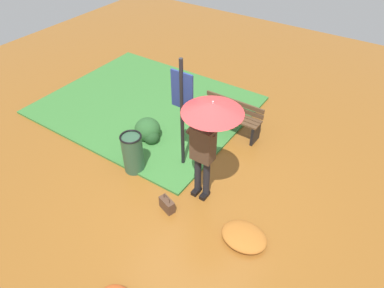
{
  "coord_description": "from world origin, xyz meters",
  "views": [
    {
      "loc": [
        2.29,
        -3.52,
        4.74
      ],
      "look_at": [
        -0.31,
        0.37,
        0.85
      ],
      "focal_mm": 32.11,
      "sensor_mm": 36.0,
      "label": 1
    }
  ],
  "objects_px": {
    "handbag": "(167,204)",
    "trash_bin": "(133,153)",
    "info_sign_post": "(182,103)",
    "park_bench": "(231,116)",
    "person_with_umbrella": "(208,127)"
  },
  "relations": [
    {
      "from": "person_with_umbrella",
      "to": "park_bench",
      "type": "height_order",
      "value": "person_with_umbrella"
    },
    {
      "from": "person_with_umbrella",
      "to": "handbag",
      "type": "relative_size",
      "value": 5.53
    },
    {
      "from": "trash_bin",
      "to": "person_with_umbrella",
      "type": "bearing_deg",
      "value": 7.46
    },
    {
      "from": "handbag",
      "to": "park_bench",
      "type": "bearing_deg",
      "value": 94.24
    },
    {
      "from": "handbag",
      "to": "park_bench",
      "type": "height_order",
      "value": "park_bench"
    },
    {
      "from": "person_with_umbrella",
      "to": "park_bench",
      "type": "relative_size",
      "value": 1.46
    },
    {
      "from": "handbag",
      "to": "park_bench",
      "type": "distance_m",
      "value": 2.63
    },
    {
      "from": "handbag",
      "to": "trash_bin",
      "type": "bearing_deg",
      "value": 157.99
    },
    {
      "from": "person_with_umbrella",
      "to": "info_sign_post",
      "type": "distance_m",
      "value": 0.94
    },
    {
      "from": "handbag",
      "to": "info_sign_post",
      "type": "bearing_deg",
      "value": 111.14
    },
    {
      "from": "person_with_umbrella",
      "to": "info_sign_post",
      "type": "bearing_deg",
      "value": 150.64
    },
    {
      "from": "person_with_umbrella",
      "to": "handbag",
      "type": "height_order",
      "value": "person_with_umbrella"
    },
    {
      "from": "info_sign_post",
      "to": "trash_bin",
      "type": "xyz_separation_m",
      "value": [
        -0.71,
        -0.66,
        -1.03
      ]
    },
    {
      "from": "trash_bin",
      "to": "park_bench",
      "type": "bearing_deg",
      "value": 65.92
    },
    {
      "from": "person_with_umbrella",
      "to": "trash_bin",
      "type": "bearing_deg",
      "value": -172.54
    }
  ]
}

